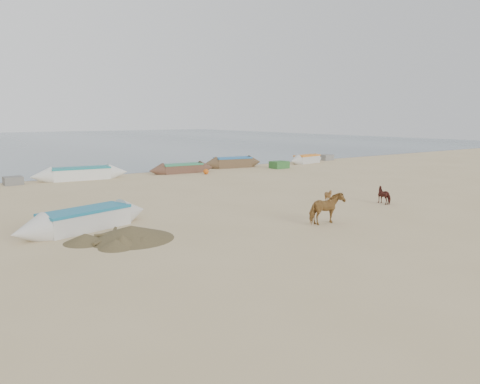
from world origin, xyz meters
name	(u,v)px	position (x,y,z in m)	size (l,w,h in m)	color
ground	(295,228)	(0.00, 0.00, 0.00)	(140.00, 140.00, 0.00)	tan
cow_adult	(326,209)	(1.57, -0.25, 0.68)	(0.74, 1.62, 1.37)	brown
calf_front	(328,196)	(5.29, 3.21, 0.39)	(0.62, 0.70, 0.77)	brown
calf_right	(385,195)	(7.73, 1.39, 0.46)	(0.90, 0.77, 0.91)	#51211A
near_canoe	(86,219)	(-7.26, 4.79, 0.44)	(6.23, 1.30, 0.87)	silver
debris_pile	(131,232)	(-6.31, 2.30, 0.26)	(3.25, 3.25, 0.51)	brown
waterline_canoes	(69,175)	(-3.51, 20.62, 0.44)	(53.34, 3.10, 0.95)	brown
beach_clutter	(166,171)	(3.87, 19.66, 0.30)	(46.13, 4.50, 0.64)	#2D6442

